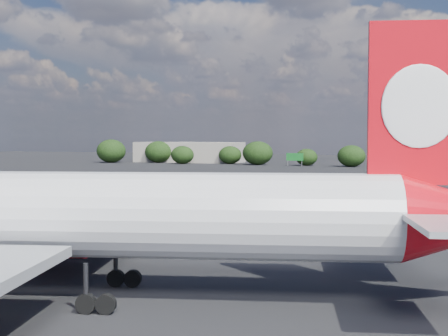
% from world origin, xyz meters
% --- Properties ---
extents(ground, '(500.00, 500.00, 0.00)m').
position_xyz_m(ground, '(0.00, 60.00, 0.00)').
color(ground, black).
rests_on(ground, ground).
extents(qantas_airliner, '(53.53, 51.26, 17.66)m').
position_xyz_m(qantas_airliner, '(12.05, -1.30, 5.38)').
color(qantas_airliner, silver).
rests_on(qantas_airliner, ground).
extents(terminal_building, '(42.00, 16.00, 8.00)m').
position_xyz_m(terminal_building, '(-65.00, 192.00, 4.00)').
color(terminal_building, gray).
rests_on(terminal_building, ground).
extents(highway_sign, '(6.00, 0.30, 4.50)m').
position_xyz_m(highway_sign, '(-18.00, 176.00, 3.13)').
color(highway_sign, '#136020').
rests_on(highway_sign, ground).
extents(billboard_yellow, '(5.00, 0.30, 5.50)m').
position_xyz_m(billboard_yellow, '(12.00, 182.00, 3.87)').
color(billboard_yellow, yellow).
rests_on(billboard_yellow, ground).
extents(horizon_treeline, '(208.87, 15.72, 9.16)m').
position_xyz_m(horizon_treeline, '(-2.55, 179.54, 3.93)').
color(horizon_treeline, black).
rests_on(horizon_treeline, ground).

